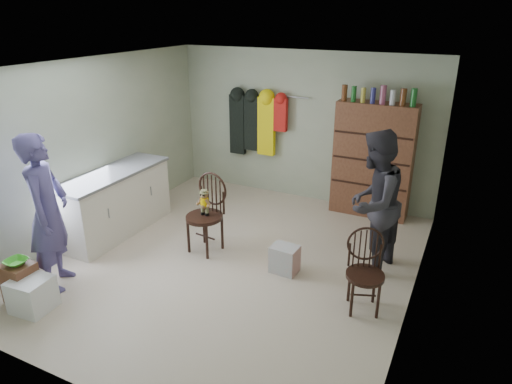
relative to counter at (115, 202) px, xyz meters
The scene contains 13 objects.
ground_plane 2.01m from the counter, ahead, with size 5.00×5.00×0.00m, color beige.
room_walls 2.30m from the counter, 15.25° to the left, with size 5.00×5.00×5.00m.
counter is the anchor object (origin of this frame).
stool 1.86m from the counter, 82.34° to the right, with size 0.33×0.28×0.47m, color brown.
bowl 1.85m from the counter, 82.34° to the right, with size 0.24×0.24×0.06m, color green.
plastic_tub 1.97m from the counter, 75.54° to the right, with size 0.40×0.38×0.38m, color white.
chair_front 1.51m from the counter, ahead, with size 0.54×0.54×1.09m.
chair_far 3.74m from the counter, ahead, with size 0.53×0.53×0.93m.
striped_bag 2.69m from the counter, ahead, with size 0.33×0.26×0.35m, color #E57D72.
person_left 1.50m from the counter, 76.66° to the right, with size 0.68×0.45×1.87m, color #504783.
person_right 3.66m from the counter, ahead, with size 0.88×0.69×1.82m, color #2D2B33.
dresser 3.97m from the counter, 35.68° to the left, with size 1.20×0.39×2.07m.
coat_rack 2.74m from the counter, 64.76° to the left, with size 1.42×0.12×1.09m.
Camera 1 is at (2.60, -4.58, 3.10)m, focal length 32.00 mm.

